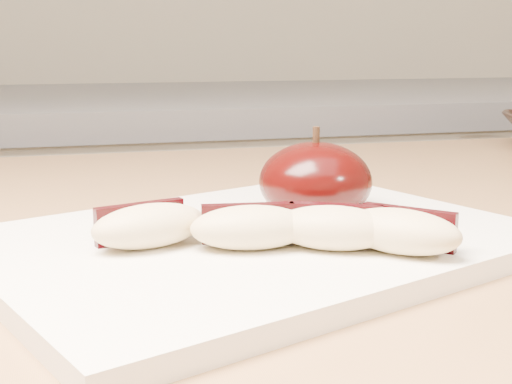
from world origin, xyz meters
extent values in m
cube|color=silver|center=(0.00, 1.20, 0.45)|extent=(2.40, 0.60, 0.90)
cube|color=slate|center=(0.00, 1.20, 0.92)|extent=(2.40, 0.62, 0.04)
cube|color=#9C6843|center=(0.00, 0.50, 0.88)|extent=(1.64, 0.64, 0.04)
cube|color=white|center=(-0.05, 0.40, 0.91)|extent=(0.38, 0.33, 0.01)
ellipsoid|color=black|center=(0.00, 0.45, 0.93)|extent=(0.10, 0.10, 0.05)
cylinder|color=black|center=(0.00, 0.45, 0.96)|extent=(0.00, 0.00, 0.01)
ellipsoid|color=beige|center=(-0.12, 0.39, 0.92)|extent=(0.07, 0.05, 0.02)
cube|color=black|center=(-0.12, 0.40, 0.92)|extent=(0.05, 0.02, 0.02)
ellipsoid|color=beige|center=(-0.06, 0.37, 0.92)|extent=(0.07, 0.04, 0.02)
cube|color=black|center=(-0.06, 0.38, 0.92)|extent=(0.05, 0.01, 0.02)
ellipsoid|color=beige|center=(-0.02, 0.36, 0.92)|extent=(0.07, 0.06, 0.02)
cube|color=black|center=(-0.01, 0.37, 0.92)|extent=(0.05, 0.03, 0.02)
ellipsoid|color=beige|center=(0.01, 0.34, 0.92)|extent=(0.07, 0.07, 0.02)
cube|color=black|center=(0.02, 0.35, 0.92)|extent=(0.04, 0.04, 0.02)
camera|label=1|loc=(-0.16, 0.00, 1.03)|focal=50.00mm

